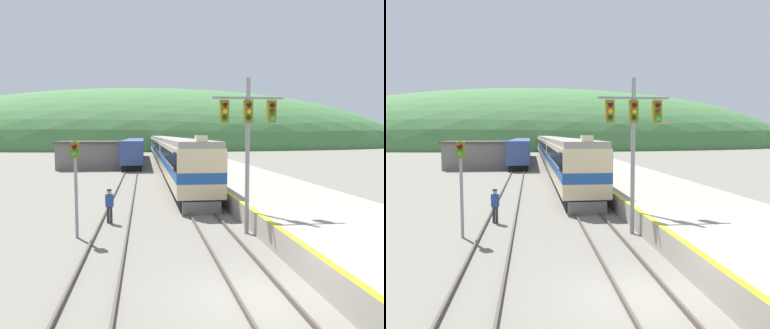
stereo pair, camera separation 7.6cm
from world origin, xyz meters
The scene contains 14 objects.
ground_plane centered at (0.00, 0.00, 0.00)m, with size 500.00×500.00×0.00m, color slate.
track_main centered at (0.00, 70.00, 0.08)m, with size 1.52×180.00×0.16m.
track_siding centered at (-4.79, 70.00, 0.08)m, with size 1.52×180.00×0.16m.
platform centered at (5.31, 50.00, 0.52)m, with size 7.17×140.00×1.05m.
distant_hills centered at (0.00, 130.31, 0.00)m, with size 192.06×86.43×41.90m.
station_shed centered at (-10.14, 41.63, 1.86)m, with size 9.01×6.21×3.69m.
express_train_lead_car centered at (0.00, 21.59, 2.29)m, with size 2.92×21.77×4.56m.
carriage_second centered at (0.00, 44.89, 2.28)m, with size 2.91×22.60×4.20m.
carriage_third centered at (0.00, 68.37, 2.28)m, with size 2.91×22.60×4.20m.
carriage_fourth centered at (0.00, 91.86, 2.28)m, with size 2.91×22.60×4.20m.
siding_train centered at (-4.79, 53.53, 1.95)m, with size 2.90×35.13×3.78m.
signal_mast_main centered at (1.45, 6.76, 4.89)m, with size 3.30×0.42×7.16m.
signal_post_siding centered at (-6.26, 7.03, 3.09)m, with size 0.36×0.42×4.34m.
track_worker centered at (-5.07, 9.67, 1.02)m, with size 0.41×0.33×1.78m.
Camera 2 is at (-3.19, -9.88, 4.62)m, focal length 35.00 mm.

